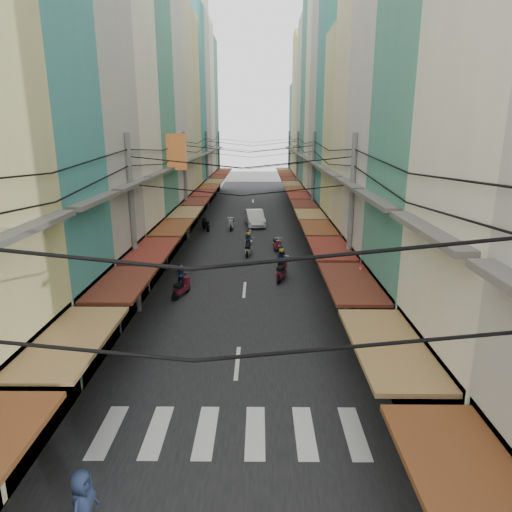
{
  "coord_description": "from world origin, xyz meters",
  "views": [
    {
      "loc": [
        0.81,
        -17.14,
        8.28
      ],
      "look_at": [
        0.64,
        4.26,
        2.38
      ],
      "focal_mm": 32.0,
      "sensor_mm": 36.0,
      "label": 1
    }
  ],
  "objects_px": {
    "bicycle": "(381,343)",
    "traffic_sign": "(360,286)",
    "market_umbrella": "(476,382)",
    "white_car": "(255,226)"
  },
  "relations": [
    {
      "from": "bicycle",
      "to": "traffic_sign",
      "type": "xyz_separation_m",
      "value": [
        -0.93,
        0.28,
        2.34
      ]
    },
    {
      "from": "bicycle",
      "to": "traffic_sign",
      "type": "bearing_deg",
      "value": 92.16
    },
    {
      "from": "bicycle",
      "to": "market_umbrella",
      "type": "distance_m",
      "value": 6.82
    },
    {
      "from": "market_umbrella",
      "to": "traffic_sign",
      "type": "distance_m",
      "value": 6.92
    },
    {
      "from": "white_car",
      "to": "bicycle",
      "type": "relative_size",
      "value": 3.21
    },
    {
      "from": "white_car",
      "to": "traffic_sign",
      "type": "relative_size",
      "value": 1.56
    },
    {
      "from": "traffic_sign",
      "to": "white_car",
      "type": "bearing_deg",
      "value": 100.71
    },
    {
      "from": "market_umbrella",
      "to": "bicycle",
      "type": "bearing_deg",
      "value": 95.56
    },
    {
      "from": "white_car",
      "to": "bicycle",
      "type": "distance_m",
      "value": 24.17
    },
    {
      "from": "market_umbrella",
      "to": "traffic_sign",
      "type": "relative_size",
      "value": 0.75
    }
  ]
}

